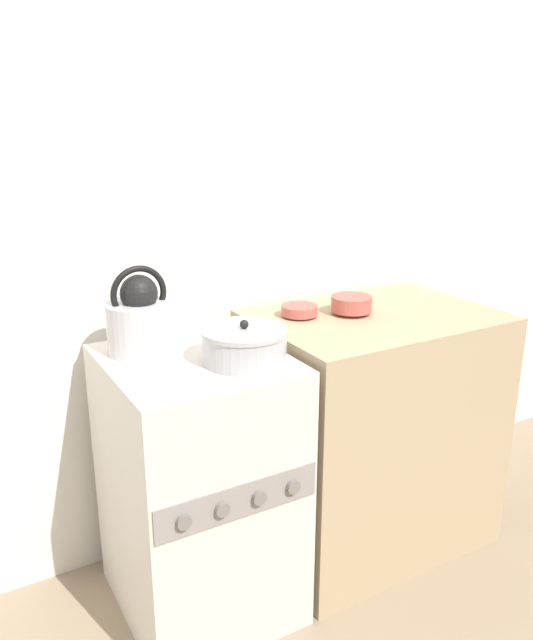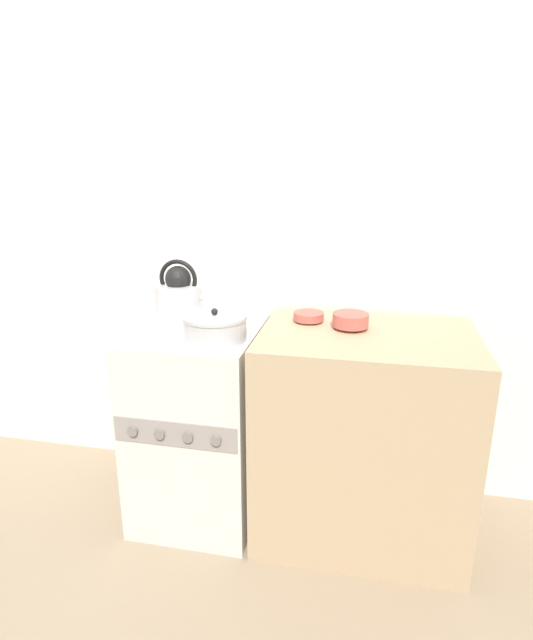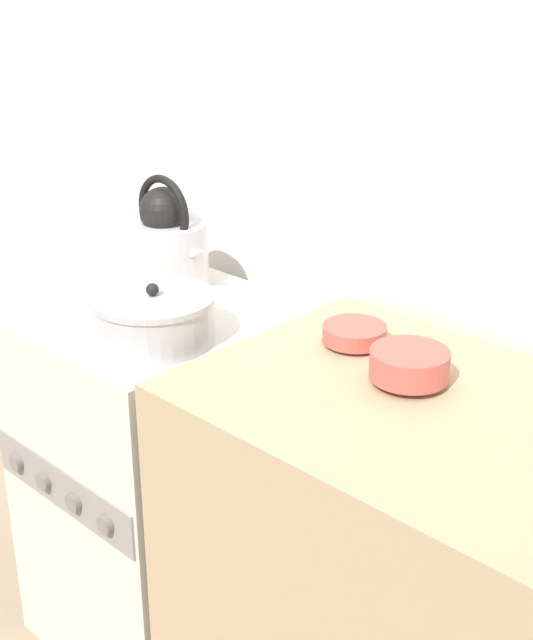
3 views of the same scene
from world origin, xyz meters
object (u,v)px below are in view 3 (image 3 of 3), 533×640
stove (166,478)px  small_ceramic_bowl (355,334)px  enamel_bowl (409,365)px  kettle (165,245)px  cooking_pot (154,318)px

stove → small_ceramic_bowl: (0.48, 0.14, 0.51)m
enamel_bowl → small_ceramic_bowl: (-0.19, 0.07, -0.01)m
kettle → enamel_bowl: kettle is taller
enamel_bowl → small_ceramic_bowl: bearing=160.3°
kettle → small_ceramic_bowl: 0.61m
cooking_pot → small_ceramic_bowl: bearing=34.4°
stove → enamel_bowl: 0.85m
kettle → enamel_bowl: bearing=-4.4°
kettle → enamel_bowl: 0.79m
enamel_bowl → stove: bearing=-173.9°
cooking_pot → kettle: bearing=135.7°
small_ceramic_bowl → cooking_pot: bearing=-145.6°
stove → kettle: kettle is taller
cooking_pot → small_ceramic_bowl: size_ratio=1.99×
kettle → cooking_pot: (0.25, -0.24, -0.05)m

